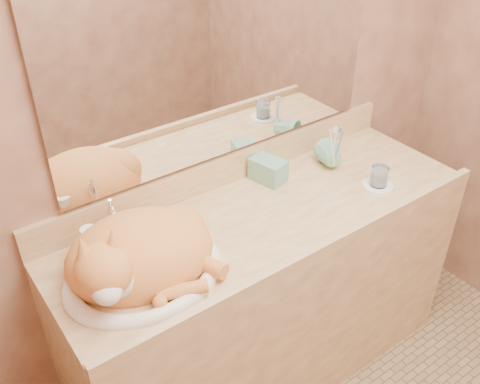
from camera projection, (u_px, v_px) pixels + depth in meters
wall_back at (224, 86)px, 1.88m from camera, size 2.40×0.02×2.50m
vanity_counter at (266, 298)px, 2.16m from camera, size 1.60×0.55×0.85m
mirror at (225, 48)px, 1.79m from camera, size 1.30×0.02×0.80m
sink_basin at (142, 256)px, 1.62m from camera, size 0.53×0.46×0.16m
faucet at (114, 224)px, 1.75m from camera, size 0.08×0.12×0.16m
cat at (137, 253)px, 1.62m from camera, size 0.53×0.46×0.26m
soap_dispenser at (283, 163)px, 2.02m from camera, size 0.11×0.11×0.20m
toothbrush_cup at (334, 162)px, 2.13m from camera, size 0.14×0.14×0.10m
toothbrushes at (336, 146)px, 2.09m from camera, size 0.03×0.03×0.20m
saucer at (378, 186)px, 2.07m from camera, size 0.12×0.12×0.01m
water_glass at (379, 176)px, 2.04m from camera, size 0.07×0.07×0.08m
lotion_bottle at (91, 244)px, 1.69m from camera, size 0.05×0.05×0.12m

